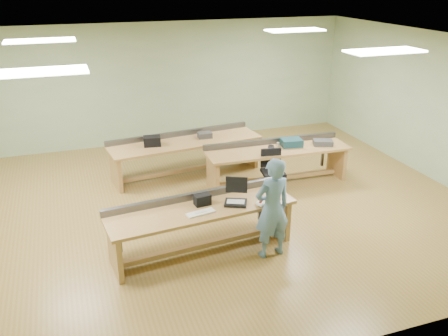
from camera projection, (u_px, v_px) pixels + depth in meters
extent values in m
plane|color=olive|center=(203.00, 206.00, 8.93)|extent=(10.00, 10.00, 0.00)
plane|color=silver|center=(200.00, 44.00, 7.78)|extent=(10.00, 10.00, 0.00)
cube|color=#A0B287|center=(156.00, 84.00, 11.84)|extent=(10.00, 0.04, 3.00)
cube|color=#A0B287|center=(313.00, 245.00, 4.86)|extent=(10.00, 0.04, 3.00)
cube|color=#A0B287|center=(432.00, 106.00, 9.86)|extent=(0.04, 8.00, 3.00)
cube|color=white|center=(37.00, 72.00, 5.73)|extent=(1.20, 0.50, 0.03)
cube|color=white|center=(40.00, 41.00, 8.35)|extent=(1.20, 0.50, 0.03)
cube|color=white|center=(385.00, 51.00, 7.23)|extent=(1.20, 0.50, 0.03)
cube|color=white|center=(295.00, 30.00, 9.85)|extent=(1.20, 0.50, 0.03)
cube|color=#AB7848|center=(202.00, 210.00, 7.24)|extent=(3.00, 1.07, 0.05)
cube|color=#AB7848|center=(115.00, 251.00, 6.85)|extent=(0.15, 0.69, 0.70)
cube|color=#AB7848|center=(278.00, 214.00, 7.91)|extent=(0.15, 0.69, 0.70)
cube|color=#AB7848|center=(202.00, 245.00, 7.48)|extent=(2.63, 0.36, 0.08)
cube|color=#4A4B51|center=(193.00, 196.00, 7.50)|extent=(2.93, 0.37, 0.11)
cube|color=#AB7848|center=(278.00, 150.00, 9.67)|extent=(3.00, 0.89, 0.05)
cube|color=#AB7848|center=(213.00, 175.00, 9.43)|extent=(0.10, 0.70, 0.70)
cube|color=#AB7848|center=(337.00, 160.00, 10.19)|extent=(0.10, 0.70, 0.70)
cube|color=#AB7848|center=(277.00, 178.00, 9.91)|extent=(2.68, 0.19, 0.08)
cube|color=#4A4B51|center=(271.00, 141.00, 9.95)|extent=(2.97, 0.18, 0.11)
cube|color=#AB7848|center=(186.00, 142.00, 10.10)|extent=(3.35, 1.23, 0.05)
cube|color=#AB7848|center=(116.00, 171.00, 9.64)|extent=(0.17, 0.78, 0.70)
cube|color=#AB7848|center=(249.00, 148.00, 10.86)|extent=(0.17, 0.78, 0.70)
cube|color=#AB7848|center=(186.00, 169.00, 10.34)|extent=(2.96, 0.43, 0.08)
cube|color=#4A4B51|center=(179.00, 134.00, 10.40)|extent=(3.26, 0.45, 0.11)
imported|color=#6588A5|center=(272.00, 208.00, 7.11)|extent=(0.63, 0.45, 1.61)
cube|color=black|center=(236.00, 203.00, 7.36)|extent=(0.43, 0.40, 0.04)
cube|color=black|center=(237.00, 185.00, 7.39)|extent=(0.32, 0.16, 0.27)
cube|color=silver|center=(201.00, 213.00, 7.06)|extent=(0.46, 0.22, 0.03)
ellipsoid|color=white|center=(261.00, 203.00, 7.30)|extent=(0.18, 0.20, 0.07)
cube|color=black|center=(202.00, 200.00, 7.31)|extent=(0.26, 0.18, 0.17)
cylinder|color=black|center=(273.00, 184.00, 9.33)|extent=(0.06, 0.06, 0.44)
cube|color=black|center=(273.00, 173.00, 9.24)|extent=(0.48, 0.48, 0.06)
cube|color=black|center=(271.00, 158.00, 9.33)|extent=(0.41, 0.11, 0.38)
cylinder|color=black|center=(272.00, 193.00, 9.40)|extent=(0.55, 0.55, 0.06)
cube|color=#13353E|center=(291.00, 142.00, 9.80)|extent=(0.46, 0.37, 0.15)
cube|color=#353537|center=(323.00, 142.00, 9.86)|extent=(0.46, 0.37, 0.11)
imported|color=#353537|center=(271.00, 148.00, 9.54)|extent=(0.17, 0.17, 0.11)
cylinder|color=silver|center=(278.00, 145.00, 9.73)|extent=(0.08, 0.08, 0.11)
cube|color=black|center=(152.00, 141.00, 9.81)|extent=(0.38, 0.30, 0.20)
cube|color=#353537|center=(205.00, 135.00, 10.29)|extent=(0.30, 0.22, 0.12)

